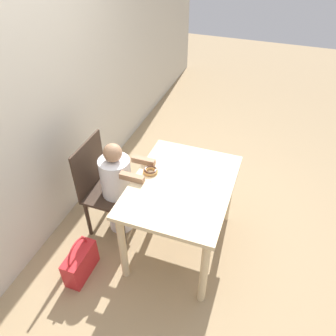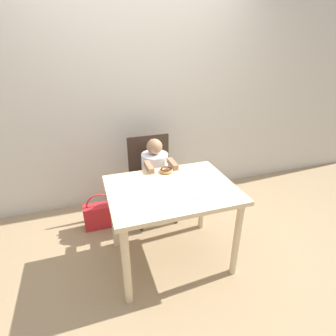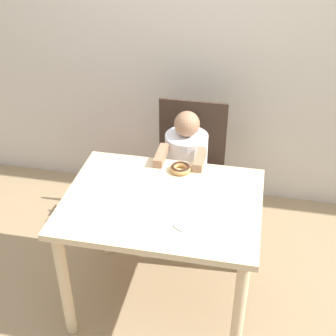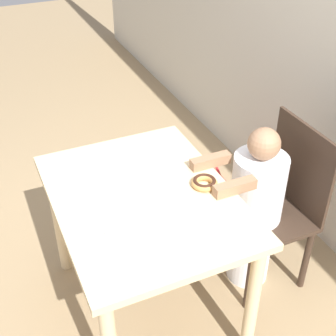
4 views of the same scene
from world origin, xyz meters
name	(u,v)px [view 4 (image 4 of 4)]	position (x,y,z in m)	size (l,w,h in m)	color
ground_plane	(148,305)	(0.00, 0.00, 0.00)	(12.00, 12.00, 0.00)	#997F5B
dining_table	(144,216)	(0.00, 0.00, 0.62)	(1.01, 0.77, 0.74)	beige
chair	(275,204)	(0.03, 0.72, 0.47)	(0.45, 0.42, 0.90)	#38281E
child_figure	(254,211)	(0.03, 0.59, 0.47)	(0.28, 0.45, 0.95)	white
donut	(204,182)	(0.05, 0.28, 0.76)	(0.12, 0.12, 0.04)	tan
napkin	(143,214)	(0.12, -0.05, 0.74)	(0.31, 0.31, 0.00)	white
handbag	(211,193)	(-0.56, 0.67, 0.14)	(0.33, 0.14, 0.39)	red
plate	(123,227)	(0.16, -0.15, 0.74)	(0.16, 0.16, 0.01)	silver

